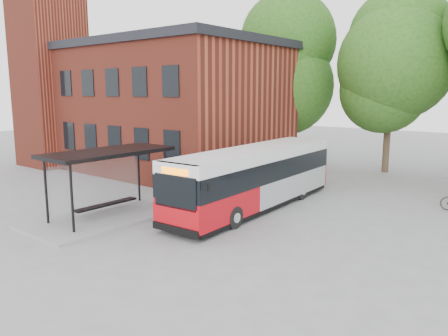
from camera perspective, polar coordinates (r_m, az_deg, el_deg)
The scene contains 7 objects.
ground at distance 16.82m, azimuth -2.38°, elevation -8.36°, with size 100.00×100.00×0.00m, color slate.
station_building at distance 31.55m, azimuth -9.58°, elevation 7.95°, with size 18.40×10.40×8.50m, color maroon, non-canonical shape.
clock_tower at distance 34.28m, azimuth -22.03°, elevation 15.65°, with size 5.20×5.20×18.20m, color maroon, non-canonical shape.
bus_shelter at distance 19.01m, azimuth -14.72°, elevation -2.00°, with size 3.60×7.00×2.90m, color black, non-canonical shape.
tree_0 at distance 32.52m, azimuth 8.33°, elevation 10.24°, with size 7.92×7.92×11.00m, color #214913, non-canonical shape.
tree_1 at distance 30.53m, azimuth 20.84°, elevation 9.16°, with size 7.92×7.92×10.40m, color #214913, non-canonical shape.
city_bus at distance 19.95m, azimuth 4.13°, elevation -1.33°, with size 2.32×10.90×2.77m, color #B90B13, non-canonical shape.
Camera 1 is at (10.52, -12.01, 5.28)m, focal length 35.00 mm.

